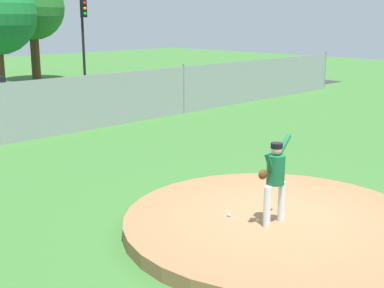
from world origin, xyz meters
TOP-DOWN VIEW (x-y plane):
  - ground_plane at (0.00, 6.00)m, footprint 80.00×80.00m
  - pitchers_mound at (0.00, 0.00)m, footprint 5.67×5.67m
  - pitcher_youth at (-0.27, -0.15)m, footprint 0.79×0.32m
  - baseball at (-0.58, 0.65)m, footprint 0.07×0.07m
  - chainlink_fence at (-0.00, 10.00)m, footprint 36.27×0.07m
  - traffic_cone_orange at (5.55, 11.46)m, footprint 0.40×0.40m
  - traffic_light_far at (8.43, 18.93)m, footprint 0.28×0.46m
  - tree_leaning_west at (8.68, 24.82)m, footprint 3.91×3.91m

SIDE VIEW (x-z plane):
  - ground_plane at x=0.00m, z-range 0.00..0.00m
  - pitchers_mound at x=0.00m, z-range 0.00..0.26m
  - traffic_cone_orange at x=5.55m, z-range -0.01..0.54m
  - baseball at x=-0.58m, z-range 0.26..0.33m
  - chainlink_fence at x=0.00m, z-range -0.05..1.98m
  - pitcher_youth at x=-0.27m, z-range 0.37..1.98m
  - traffic_light_far at x=8.43m, z-range 0.88..5.66m
  - tree_leaning_west at x=8.68m, z-range 1.21..7.62m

